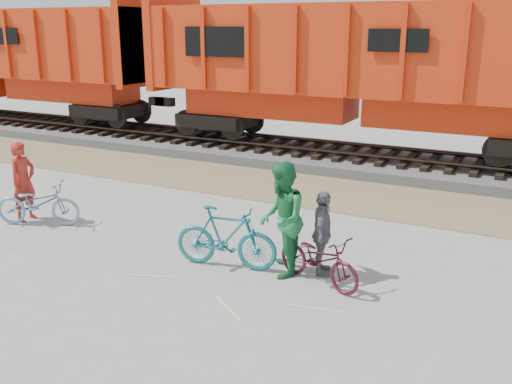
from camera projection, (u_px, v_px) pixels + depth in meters
ground at (222, 270)px, 10.20m from camera, size 120.00×120.00×0.00m
gravel_strip at (329, 193)px, 14.89m from camera, size 120.00×3.00×0.02m
ballast_bed at (368, 161)px, 17.84m from camera, size 120.00×4.00×0.30m
track at (368, 151)px, 17.75m from camera, size 120.00×2.60×0.24m
hopper_car_left at (14, 56)px, 23.77m from camera, size 14.00×3.13×4.65m
hopper_car_center at (362, 67)px, 17.19m from camera, size 14.00×3.13×4.65m
bicycle_blue at (38, 204)px, 12.42m from camera, size 1.94×1.33×0.97m
bicycle_teal at (226, 237)px, 10.19m from camera, size 1.96×0.86×1.14m
bicycle_maroon at (319, 259)px, 9.55m from camera, size 1.80×1.13×0.89m
person_solo at (23, 181)px, 12.61m from camera, size 0.47×0.68×1.80m
person_man at (282, 219)px, 9.79m from camera, size 1.09×1.20×2.01m
person_woman at (322, 233)px, 9.85m from camera, size 0.63×0.96×1.51m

